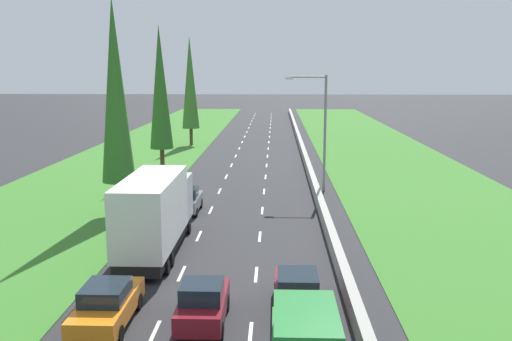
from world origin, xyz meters
The scene contains 14 objects.
ground_plane centered at (0.00, 60.00, 0.00)m, with size 300.00×300.00×0.00m, color #28282B.
grass_verge_left centered at (-12.65, 60.00, 0.02)m, with size 14.00×140.00×0.04m, color #387528.
grass_verge_right centered at (14.35, 60.00, 0.02)m, with size 14.00×140.00×0.04m, color #387528.
median_barrier centered at (5.70, 60.00, 0.42)m, with size 0.44×120.00×0.85m, color #9E9B93.
lane_markings centered at (0.00, 60.00, 0.01)m, with size 3.64×116.00×0.01m.
maroon_hatchback_centre_lane centered at (-0.06, 15.80, 0.84)m, with size 1.74×3.90×1.72m.
maroon_sedan_right_lane centered at (3.51, 16.99, 0.81)m, with size 1.82×4.50×1.64m.
orange_sedan_left_lane centered at (-3.62, 15.60, 0.81)m, with size 1.82×4.50×1.64m.
white_box_truck_left_lane centered at (-3.53, 23.96, 2.18)m, with size 2.46×9.40×4.18m.
grey_hatchback_left_lane centered at (-3.28, 32.33, 0.84)m, with size 1.74×3.90×1.72m.
poplar_tree_second centered at (-7.59, 31.77, 8.05)m, with size 2.15×2.15×13.99m.
poplar_tree_third centered at (-7.91, 47.34, 7.75)m, with size 2.13×2.13×13.39m.
poplar_tree_fourth centered at (-7.91, 65.39, 7.75)m, with size 2.14×2.14×13.40m.
street_light_mast centered at (6.08, 39.41, 5.23)m, with size 3.20×0.28×9.00m.
Camera 1 is at (2.61, -3.80, 9.44)m, focal length 39.31 mm.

